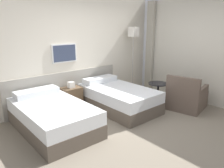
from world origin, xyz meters
name	(u,v)px	position (x,y,z in m)	size (l,w,h in m)	color
ground_plane	(137,124)	(0.00, 0.00, 0.00)	(16.00, 16.00, 0.00)	slate
wall_headboard	(82,52)	(-0.04, 1.93, 1.29)	(10.00, 0.10, 2.70)	beige
wall_window	(208,51)	(2.28, -0.19, 1.34)	(0.21, 4.41, 2.70)	white
bed_near_door	(53,116)	(-1.40, 0.93, 0.27)	(1.13, 1.90, 0.65)	brown
bed_near_window	(118,98)	(0.30, 0.93, 0.27)	(1.13, 1.90, 0.65)	brown
nightstand	(72,98)	(-0.55, 1.65, 0.28)	(0.44, 0.35, 0.67)	brown
floor_lamp	(133,38)	(1.47, 1.59, 1.61)	(0.24, 0.24, 1.92)	#9E9993
side_table	(158,89)	(1.32, 0.53, 0.38)	(0.51, 0.51, 0.54)	black
armchair	(186,98)	(1.55, -0.15, 0.27)	(0.99, 0.93, 0.85)	brown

